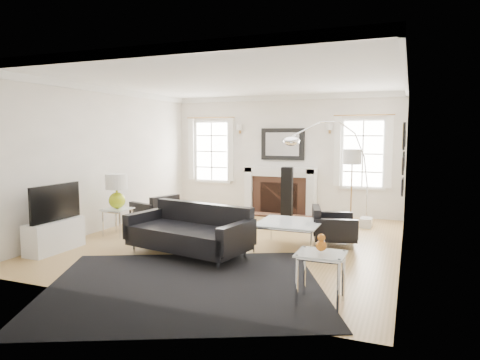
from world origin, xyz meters
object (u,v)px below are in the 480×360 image
at_px(armchair_left, 157,212).
at_px(armchair_right, 331,227).
at_px(arc_floor_lamp, 331,169).
at_px(gourd_lamp, 117,189).
at_px(coffee_table, 290,224).
at_px(sofa, 191,233).
at_px(fireplace, 280,191).

bearing_deg(armchair_left, armchair_right, -3.01).
bearing_deg(armchair_right, armchair_left, 176.99).
xyz_separation_m(armchair_left, arc_floor_lamp, (3.37, 0.94, 0.90)).
bearing_deg(arc_floor_lamp, gourd_lamp, -151.79).
bearing_deg(armchair_right, coffee_table, -138.56).
distance_m(sofa, armchair_left, 2.31).
relative_size(coffee_table, gourd_lamp, 1.56).
bearing_deg(fireplace, gourd_lamp, -124.39).
bearing_deg(arc_floor_lamp, armchair_left, -164.47).
distance_m(sofa, gourd_lamp, 2.05).
relative_size(fireplace, coffee_table, 1.69).
height_order(coffee_table, gourd_lamp, gourd_lamp).
relative_size(fireplace, armchair_right, 1.81).
bearing_deg(armchair_left, sofa, -44.23).
relative_size(armchair_right, arc_floor_lamp, 0.42).
distance_m(coffee_table, arc_floor_lamp, 1.86).
bearing_deg(arc_floor_lamp, fireplace, 137.36).
bearing_deg(arc_floor_lamp, coffee_table, -102.56).
height_order(armchair_left, arc_floor_lamp, arc_floor_lamp).
distance_m(sofa, coffee_table, 1.62).
relative_size(armchair_left, coffee_table, 0.97).
xyz_separation_m(sofa, coffee_table, (1.35, 0.90, 0.07)).
bearing_deg(fireplace, armchair_left, -131.68).
bearing_deg(coffee_table, arc_floor_lamp, 77.44).
height_order(fireplace, gourd_lamp, gourd_lamp).
bearing_deg(fireplace, coffee_table, -70.70).
distance_m(fireplace, sofa, 3.85).
relative_size(fireplace, sofa, 0.81).
xyz_separation_m(armchair_right, gourd_lamp, (-3.82, -0.80, 0.58)).
bearing_deg(coffee_table, fireplace, 109.30).
bearing_deg(armchair_right, arc_floor_lamp, 101.26).
bearing_deg(armchair_left, arc_floor_lamp, 15.53).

